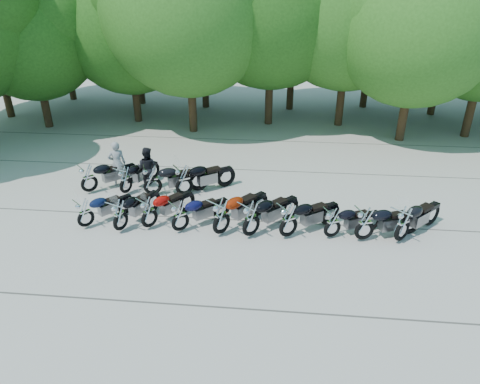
# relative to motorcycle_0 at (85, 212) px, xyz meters

# --- Properties ---
(ground) EXTENTS (90.00, 90.00, 0.00)m
(ground) POSITION_rel_motorcycle_0_xyz_m (5.10, -0.49, -0.59)
(ground) COLOR #A59E95
(ground) RESTS_ON ground
(tree_1) EXTENTS (6.97, 6.97, 8.55)m
(tree_1) POSITION_rel_motorcycle_0_xyz_m (-6.94, 10.74, 4.47)
(tree_1) COLOR #3A2614
(tree_1) RESTS_ON ground
(tree_2) EXTENTS (7.31, 7.31, 8.97)m
(tree_2) POSITION_rel_motorcycle_0_xyz_m (-2.15, 12.35, 4.72)
(tree_2) COLOR #3A2614
(tree_2) RESTS_ON ground
(tree_3) EXTENTS (8.70, 8.70, 10.67)m
(tree_3) POSITION_rel_motorcycle_0_xyz_m (1.53, 10.75, 5.73)
(tree_3) COLOR #3A2614
(tree_3) RESTS_ON ground
(tree_4) EXTENTS (9.13, 9.13, 11.20)m
(tree_4) POSITION_rel_motorcycle_0_xyz_m (5.64, 12.60, 6.04)
(tree_4) COLOR #3A2614
(tree_4) RESTS_ON ground
(tree_5) EXTENTS (9.04, 9.04, 11.10)m
(tree_5) POSITION_rel_motorcycle_0_xyz_m (9.71, 12.71, 5.98)
(tree_5) COLOR #3A2614
(tree_5) RESTS_ON ground
(tree_6) EXTENTS (8.00, 8.00, 9.82)m
(tree_6) POSITION_rel_motorcycle_0_xyz_m (12.65, 10.33, 5.22)
(tree_6) COLOR #3A2614
(tree_6) RESTS_ON ground
(tree_9) EXTENTS (7.59, 7.59, 9.32)m
(tree_9) POSITION_rel_motorcycle_0_xyz_m (-8.43, 17.10, 4.93)
(tree_9) COLOR #3A2614
(tree_9) RESTS_ON ground
(tree_10) EXTENTS (7.78, 7.78, 9.55)m
(tree_10) POSITION_rel_motorcycle_0_xyz_m (-3.19, 16.48, 5.06)
(tree_10) COLOR #3A2614
(tree_10) RESTS_ON ground
(tree_11) EXTENTS (7.56, 7.56, 9.28)m
(tree_11) POSITION_rel_motorcycle_0_xyz_m (1.34, 15.94, 4.90)
(tree_11) COLOR #3A2614
(tree_11) RESTS_ON ground
(tree_12) EXTENTS (7.88, 7.88, 9.67)m
(tree_12) POSITION_rel_motorcycle_0_xyz_m (6.90, 15.98, 5.13)
(tree_12) COLOR #3A2614
(tree_12) RESTS_ON ground
(tree_13) EXTENTS (8.31, 8.31, 10.20)m
(tree_13) POSITION_rel_motorcycle_0_xyz_m (11.79, 16.98, 5.45)
(tree_13) COLOR #3A2614
(tree_13) RESTS_ON ground
(tree_14) EXTENTS (8.02, 8.02, 9.84)m
(tree_14) POSITION_rel_motorcycle_0_xyz_m (15.78, 15.60, 5.24)
(tree_14) COLOR #3A2614
(tree_14) RESTS_ON ground
(motorcycle_0) EXTENTS (1.83, 2.01, 1.18)m
(motorcycle_0) POSITION_rel_motorcycle_0_xyz_m (0.00, 0.00, 0.00)
(motorcycle_0) COLOR #0B1433
(motorcycle_0) RESTS_ON ground
(motorcycle_1) EXTENTS (1.54, 2.36, 1.28)m
(motorcycle_1) POSITION_rel_motorcycle_0_xyz_m (1.25, -0.10, 0.05)
(motorcycle_1) COLOR black
(motorcycle_1) RESTS_ON ground
(motorcycle_2) EXTENTS (1.91, 2.22, 1.28)m
(motorcycle_2) POSITION_rel_motorcycle_0_xyz_m (2.14, 0.17, 0.05)
(motorcycle_2) COLOR #9C0905
(motorcycle_2) RESTS_ON ground
(motorcycle_3) EXTENTS (2.12, 2.00, 1.26)m
(motorcycle_3) POSITION_rel_motorcycle_0_xyz_m (3.22, 0.04, 0.04)
(motorcycle_3) COLOR #0C0C37
(motorcycle_3) RESTS_ON ground
(motorcycle_4) EXTENTS (2.19, 2.51, 1.45)m
(motorcycle_4) POSITION_rel_motorcycle_0_xyz_m (4.60, -0.01, 0.13)
(motorcycle_4) COLOR maroon
(motorcycle_4) RESTS_ON ground
(motorcycle_5) EXTENTS (2.27, 2.36, 1.42)m
(motorcycle_5) POSITION_rel_motorcycle_0_xyz_m (5.57, -0.05, 0.12)
(motorcycle_5) COLOR black
(motorcycle_5) RESTS_ON ground
(motorcycle_6) EXTENTS (2.38, 2.01, 1.36)m
(motorcycle_6) POSITION_rel_motorcycle_0_xyz_m (6.76, 0.02, 0.09)
(motorcycle_6) COLOR black
(motorcycle_6) RESTS_ON ground
(motorcycle_7) EXTENTS (2.18, 1.49, 1.19)m
(motorcycle_7) POSITION_rel_motorcycle_0_xyz_m (8.17, 0.14, 0.00)
(motorcycle_7) COLOR black
(motorcycle_7) RESTS_ON ground
(motorcycle_8) EXTENTS (2.45, 1.52, 1.33)m
(motorcycle_8) POSITION_rel_motorcycle_0_xyz_m (9.17, 0.07, 0.07)
(motorcycle_8) COLOR black
(motorcycle_8) RESTS_ON ground
(motorcycle_9) EXTENTS (2.29, 2.25, 1.39)m
(motorcycle_9) POSITION_rel_motorcycle_0_xyz_m (10.34, 0.13, 0.10)
(motorcycle_9) COLOR black
(motorcycle_9) RESTS_ON ground
(motorcycle_10) EXTENTS (2.19, 2.17, 1.34)m
(motorcycle_10) POSITION_rel_motorcycle_0_xyz_m (-0.98, 2.58, 0.08)
(motorcycle_10) COLOR black
(motorcycle_10) RESTS_ON ground
(motorcycle_11) EXTENTS (1.54, 2.36, 1.28)m
(motorcycle_11) POSITION_rel_motorcycle_0_xyz_m (0.47, 2.64, 0.05)
(motorcycle_11) COLOR black
(motorcycle_11) RESTS_ON ground
(motorcycle_12) EXTENTS (2.59, 1.65, 1.41)m
(motorcycle_12) POSITION_rel_motorcycle_0_xyz_m (1.57, 2.57, 0.11)
(motorcycle_12) COLOR black
(motorcycle_12) RESTS_ON ground
(motorcycle_13) EXTENTS (2.50, 2.09, 1.43)m
(motorcycle_13) POSITION_rel_motorcycle_0_xyz_m (2.78, 2.69, 0.12)
(motorcycle_13) COLOR black
(motorcycle_13) RESTS_ON ground
(rider_0) EXTENTS (0.80, 0.67, 1.88)m
(rider_0) POSITION_rel_motorcycle_0_xyz_m (-0.10, 3.44, 0.35)
(rider_0) COLOR gray
(rider_0) RESTS_ON ground
(rider_1) EXTENTS (0.94, 0.80, 1.73)m
(rider_1) POSITION_rel_motorcycle_0_xyz_m (1.18, 3.28, 0.27)
(rider_1) COLOR black
(rider_1) RESTS_ON ground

